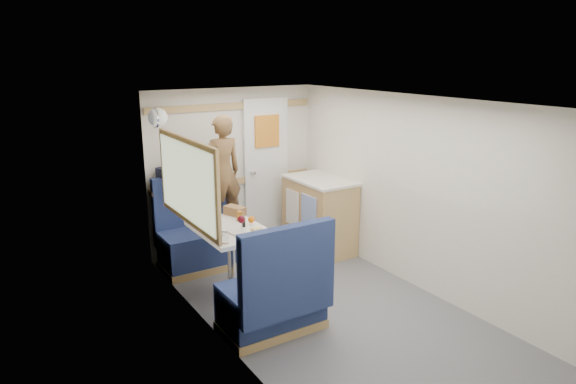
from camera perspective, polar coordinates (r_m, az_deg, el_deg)
floor at (r=4.95m, az=6.07°, el=-13.84°), size 4.50×4.50×0.00m
ceiling at (r=4.35m, az=6.81°, el=9.88°), size 4.50×4.50×0.00m
wall_back at (r=6.40m, az=-6.08°, el=2.51°), size 2.20×0.02×2.00m
wall_left at (r=4.00m, az=-6.15°, el=-5.31°), size 0.02×4.50×2.00m
wall_right at (r=5.28m, az=15.87°, el=-0.73°), size 0.02×4.50×2.00m
oak_trim_low at (r=6.42m, az=-5.97°, el=1.17°), size 2.15×0.02×0.08m
oak_trim_high at (r=6.26m, az=-6.20°, el=9.46°), size 2.15×0.02×0.08m
side_window at (r=4.81m, az=-11.22°, el=1.14°), size 0.04×1.30×0.72m
rear_door at (r=6.58m, az=-2.43°, el=2.68°), size 0.62×0.12×1.86m
dinette_table at (r=5.18m, az=-6.37°, el=-5.60°), size 0.62×0.92×0.72m
bench_far at (r=6.01m, az=-9.88°, el=-5.44°), size 0.90×0.59×1.05m
bench_near at (r=4.58m, az=-1.48°, el=-12.01°), size 0.90×0.59×1.05m
ledge at (r=6.07m, az=-11.04°, el=0.44°), size 0.90×0.14×0.04m
dome_light at (r=5.53m, az=-14.28°, el=8.03°), size 0.20×0.20×0.20m
galley_counter at (r=6.36m, az=3.48°, el=-2.50°), size 0.57×0.92×0.92m
person at (r=5.83m, az=-7.33°, el=2.19°), size 0.49×0.34×1.29m
duffel_bag at (r=6.01m, az=-11.72°, el=1.70°), size 0.57×0.38×0.25m
tray at (r=4.94m, az=-4.40°, el=-4.56°), size 0.35×0.42×0.02m
orange_fruit at (r=5.18m, az=-4.09°, el=-3.08°), size 0.07×0.07×0.07m
cheese_block at (r=4.95m, az=-3.51°, el=-4.17°), size 0.11×0.08×0.04m
wine_glass at (r=4.95m, az=-5.20°, el=-3.14°), size 0.08×0.08×0.17m
tumbler_left at (r=4.71m, az=-7.01°, el=-5.06°), size 0.07×0.07×0.11m
tumbler_mid at (r=5.38m, az=-8.75°, el=-2.51°), size 0.07×0.07×0.12m
beer_glass at (r=5.31m, az=-5.41°, el=-2.69°), size 0.07×0.07×0.10m
pepper_grinder at (r=5.07m, az=-4.93°, el=-3.63°), size 0.03×0.03×0.09m
bread_loaf at (r=5.51m, az=-5.93°, el=-2.09°), size 0.20×0.26×0.10m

